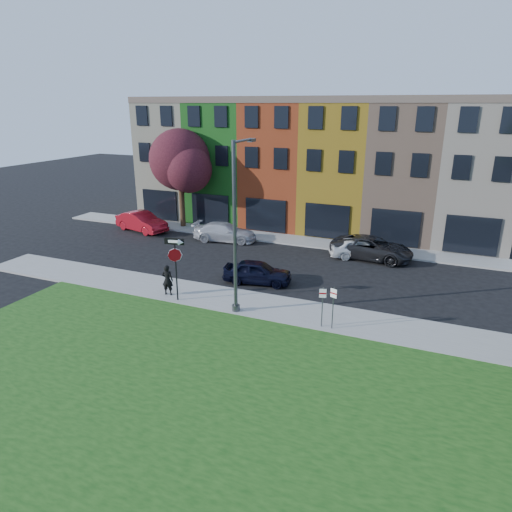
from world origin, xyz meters
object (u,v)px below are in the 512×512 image
at_px(man, 167,280).
at_px(street_lamp, 237,229).
at_px(sedan_near, 258,272).
at_px(stop_sign, 175,257).

relative_size(man, street_lamp, 0.20).
bearing_deg(street_lamp, sedan_near, 97.14).
height_order(stop_sign, sedan_near, stop_sign).
bearing_deg(street_lamp, stop_sign, -177.18).
bearing_deg(stop_sign, sedan_near, 44.31).
distance_m(man, sedan_near, 5.25).
bearing_deg(sedan_near, street_lamp, 178.16).
bearing_deg(stop_sign, man, 142.77).
relative_size(stop_sign, sedan_near, 0.81).
xyz_separation_m(man, sedan_near, (3.69, 3.72, -0.29)).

